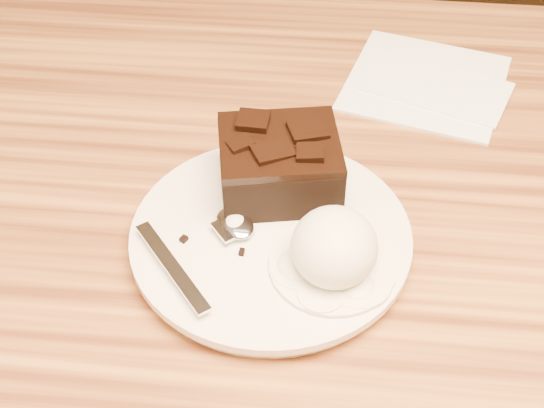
# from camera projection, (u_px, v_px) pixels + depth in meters

# --- Properties ---
(plate) EXTENTS (0.23, 0.23, 0.02)m
(plate) POSITION_uv_depth(u_px,v_px,m) (271.00, 240.00, 0.60)
(plate) COLOR beige
(plate) RESTS_ON dining_table
(brownie) EXTENTS (0.11, 0.10, 0.04)m
(brownie) POSITION_uv_depth(u_px,v_px,m) (279.00, 167.00, 0.61)
(brownie) COLOR black
(brownie) RESTS_ON plate
(ice_cream_scoop) EXTENTS (0.07, 0.07, 0.05)m
(ice_cream_scoop) POSITION_uv_depth(u_px,v_px,m) (334.00, 247.00, 0.55)
(ice_cream_scoop) COLOR white
(ice_cream_scoop) RESTS_ON plate
(melt_puddle) EXTENTS (0.10, 0.10, 0.00)m
(melt_puddle) POSITION_uv_depth(u_px,v_px,m) (333.00, 266.00, 0.57)
(melt_puddle) COLOR white
(melt_puddle) RESTS_ON plate
(spoon) EXTENTS (0.12, 0.14, 0.01)m
(spoon) POSITION_uv_depth(u_px,v_px,m) (235.00, 225.00, 0.59)
(spoon) COLOR silver
(spoon) RESTS_ON plate
(napkin) EXTENTS (0.19, 0.19, 0.01)m
(napkin) POSITION_uv_depth(u_px,v_px,m) (425.00, 82.00, 0.76)
(napkin) COLOR white
(napkin) RESTS_ON dining_table
(crumb_a) EXTENTS (0.01, 0.01, 0.00)m
(crumb_a) POSITION_uv_depth(u_px,v_px,m) (184.00, 239.00, 0.58)
(crumb_a) COLOR black
(crumb_a) RESTS_ON plate
(crumb_b) EXTENTS (0.01, 0.01, 0.00)m
(crumb_b) POSITION_uv_depth(u_px,v_px,m) (284.00, 265.00, 0.57)
(crumb_b) COLOR black
(crumb_b) RESTS_ON plate
(crumb_c) EXTENTS (0.00, 0.01, 0.00)m
(crumb_c) POSITION_uv_depth(u_px,v_px,m) (242.00, 252.00, 0.58)
(crumb_c) COLOR black
(crumb_c) RESTS_ON plate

